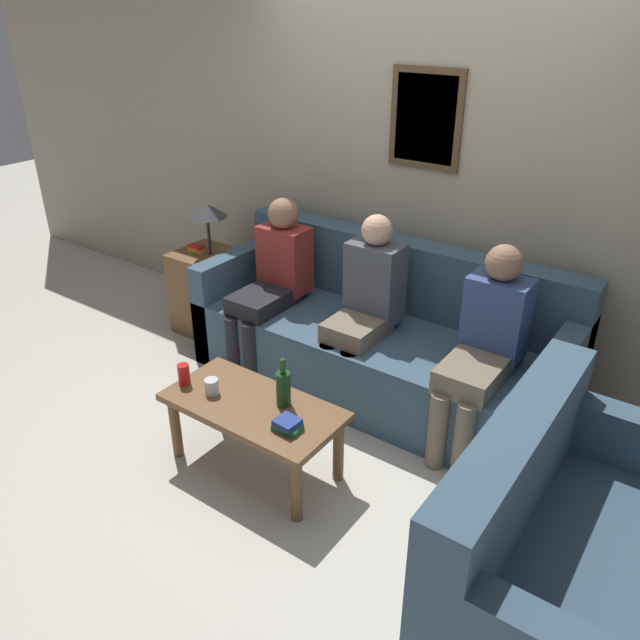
{
  "coord_description": "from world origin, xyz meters",
  "views": [
    {
      "loc": [
        1.77,
        -2.61,
        2.37
      ],
      "look_at": [
        -0.06,
        -0.05,
        0.73
      ],
      "focal_mm": 35.0,
      "sensor_mm": 36.0,
      "label": 1
    }
  ],
  "objects_px": {
    "coffee_table": "(253,414)",
    "couch_main": "(379,342)",
    "wine_bottle": "(283,388)",
    "drinking_glass": "(212,386)",
    "person_middle": "(365,304)",
    "person_right": "(484,344)",
    "couch_side": "(574,572)",
    "person_left": "(273,279)"
  },
  "relations": [
    {
      "from": "couch_side",
      "to": "person_left",
      "type": "height_order",
      "value": "person_left"
    },
    {
      "from": "person_middle",
      "to": "couch_side",
      "type": "bearing_deg",
      "value": -31.89
    },
    {
      "from": "couch_side",
      "to": "coffee_table",
      "type": "height_order",
      "value": "couch_side"
    },
    {
      "from": "couch_side",
      "to": "person_right",
      "type": "height_order",
      "value": "person_right"
    },
    {
      "from": "couch_side",
      "to": "coffee_table",
      "type": "relative_size",
      "value": 1.41
    },
    {
      "from": "couch_side",
      "to": "coffee_table",
      "type": "bearing_deg",
      "value": 88.79
    },
    {
      "from": "wine_bottle",
      "to": "person_middle",
      "type": "height_order",
      "value": "person_middle"
    },
    {
      "from": "person_right",
      "to": "couch_side",
      "type": "bearing_deg",
      "value": -50.06
    },
    {
      "from": "couch_side",
      "to": "person_left",
      "type": "distance_m",
      "value": 2.57
    },
    {
      "from": "drinking_glass",
      "to": "person_middle",
      "type": "height_order",
      "value": "person_middle"
    },
    {
      "from": "couch_main",
      "to": "person_middle",
      "type": "relative_size",
      "value": 2.03
    },
    {
      "from": "couch_main",
      "to": "person_left",
      "type": "xyz_separation_m",
      "value": [
        -0.77,
        -0.16,
        0.32
      ]
    },
    {
      "from": "coffee_table",
      "to": "couch_main",
      "type": "bearing_deg",
      "value": 83.6
    },
    {
      "from": "couch_side",
      "to": "person_left",
      "type": "relative_size",
      "value": 1.18
    },
    {
      "from": "wine_bottle",
      "to": "person_middle",
      "type": "distance_m",
      "value": 0.89
    },
    {
      "from": "coffee_table",
      "to": "drinking_glass",
      "type": "bearing_deg",
      "value": -167.41
    },
    {
      "from": "couch_main",
      "to": "drinking_glass",
      "type": "relative_size",
      "value": 28.22
    },
    {
      "from": "couch_main",
      "to": "couch_side",
      "type": "xyz_separation_m",
      "value": [
        1.58,
        -1.16,
        0.0
      ]
    },
    {
      "from": "couch_side",
      "to": "person_middle",
      "type": "bearing_deg",
      "value": 58.11
    },
    {
      "from": "drinking_glass",
      "to": "person_right",
      "type": "xyz_separation_m",
      "value": [
        1.14,
        1.0,
        0.18
      ]
    },
    {
      "from": "person_middle",
      "to": "person_right",
      "type": "xyz_separation_m",
      "value": [
        0.8,
        -0.03,
        -0.01
      ]
    },
    {
      "from": "couch_main",
      "to": "wine_bottle",
      "type": "xyz_separation_m",
      "value": [
        0.02,
        -1.03,
        0.2
      ]
    },
    {
      "from": "couch_main",
      "to": "wine_bottle",
      "type": "bearing_deg",
      "value": -89.1
    },
    {
      "from": "drinking_glass",
      "to": "person_middle",
      "type": "relative_size",
      "value": 0.07
    },
    {
      "from": "couch_side",
      "to": "person_left",
      "type": "bearing_deg",
      "value": 67.1
    },
    {
      "from": "coffee_table",
      "to": "person_left",
      "type": "relative_size",
      "value": 0.83
    },
    {
      "from": "person_right",
      "to": "wine_bottle",
      "type": "bearing_deg",
      "value": -131.41
    },
    {
      "from": "drinking_glass",
      "to": "couch_main",
      "type": "bearing_deg",
      "value": 72.46
    },
    {
      "from": "couch_main",
      "to": "couch_side",
      "type": "bearing_deg",
      "value": -36.14
    },
    {
      "from": "couch_main",
      "to": "person_right",
      "type": "distance_m",
      "value": 0.85
    },
    {
      "from": "couch_main",
      "to": "person_right",
      "type": "bearing_deg",
      "value": -13.23
    },
    {
      "from": "person_left",
      "to": "person_right",
      "type": "relative_size",
      "value": 0.99
    },
    {
      "from": "couch_main",
      "to": "coffee_table",
      "type": "relative_size",
      "value": 2.49
    },
    {
      "from": "couch_main",
      "to": "drinking_glass",
      "type": "distance_m",
      "value": 1.24
    },
    {
      "from": "wine_bottle",
      "to": "drinking_glass",
      "type": "distance_m",
      "value": 0.42
    },
    {
      "from": "wine_bottle",
      "to": "person_middle",
      "type": "xyz_separation_m",
      "value": [
        -0.05,
        0.88,
        0.13
      ]
    },
    {
      "from": "couch_side",
      "to": "wine_bottle",
      "type": "height_order",
      "value": "couch_side"
    },
    {
      "from": "coffee_table",
      "to": "person_left",
      "type": "height_order",
      "value": "person_left"
    },
    {
      "from": "coffee_table",
      "to": "person_middle",
      "type": "bearing_deg",
      "value": 84.33
    },
    {
      "from": "coffee_table",
      "to": "person_left",
      "type": "distance_m",
      "value": 1.19
    },
    {
      "from": "person_middle",
      "to": "drinking_glass",
      "type": "bearing_deg",
      "value": -108.49
    },
    {
      "from": "coffee_table",
      "to": "wine_bottle",
      "type": "bearing_deg",
      "value": 32.48
    }
  ]
}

